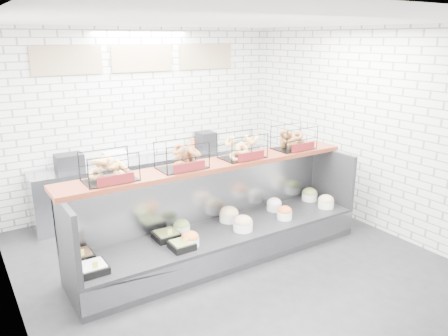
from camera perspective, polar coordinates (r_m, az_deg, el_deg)
ground at (r=5.78m, az=1.46°, el=-12.64°), size 5.50×5.50×0.00m
room_shell at (r=5.60m, az=-1.89°, el=8.75°), size 5.02×5.51×3.01m
display_case at (r=5.89m, az=-0.34°, el=-8.46°), size 4.00×0.90×1.20m
bagel_shelf at (r=5.66m, az=-1.41°, el=1.81°), size 4.10×0.50×0.40m
prep_counter at (r=7.55m, az=-9.00°, el=-1.74°), size 4.00×0.60×1.20m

